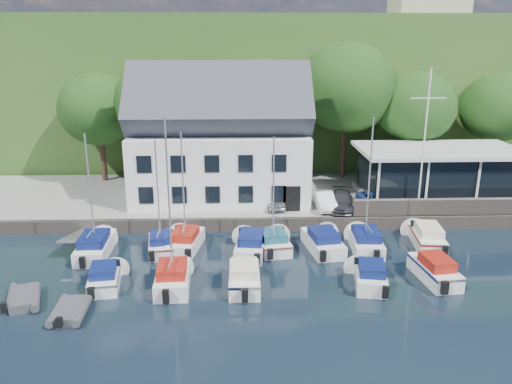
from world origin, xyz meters
TOP-DOWN VIEW (x-y plane):
  - ground at (0.00, 0.00)m, footprint 180.00×180.00m
  - quay at (0.00, 17.50)m, footprint 60.00×13.00m
  - quay_face at (0.00, 11.00)m, footprint 60.00×0.30m
  - hillside at (0.00, 62.00)m, footprint 160.00×75.00m
  - field_patch at (8.00, 70.00)m, footprint 50.00×30.00m
  - harbor_building at (-7.00, 16.50)m, footprint 14.40×8.20m
  - club_pavilion at (11.00, 16.00)m, footprint 13.20×7.20m
  - seawall at (12.00, 11.40)m, footprint 18.00×0.50m
  - gangway at (-16.50, 9.00)m, footprint 1.20×6.00m
  - car_silver at (-2.76, 13.50)m, footprint 1.72×3.62m
  - car_white at (1.12, 13.16)m, footprint 1.53×3.95m
  - car_dgrey at (2.43, 13.00)m, footprint 2.57×4.58m
  - car_blue at (5.22, 13.40)m, footprint 2.09×3.64m
  - flagpole at (8.26, 12.41)m, footprint 2.57×0.20m
  - tree_0 at (-18.07, 22.04)m, footprint 7.22×7.22m
  - tree_1 at (-12.66, 21.35)m, footprint 7.89×7.89m
  - tree_2 at (-3.61, 22.31)m, footprint 8.13×8.13m
  - tree_3 at (4.42, 22.55)m, footprint 9.19×9.19m
  - tree_4 at (10.60, 21.54)m, footprint 7.33×7.33m
  - tree_5 at (18.95, 22.70)m, footprint 7.14×7.14m
  - boat_r1_0 at (-15.01, 7.21)m, footprint 2.33×6.75m
  - boat_r1_1 at (-10.75, 7.42)m, footprint 2.47×5.17m
  - boat_r1_2 at (-9.15, 7.85)m, footprint 2.88×6.00m
  - boat_r1_3 at (-4.74, 7.08)m, footprint 2.78×6.41m
  - boat_r1_4 at (-3.26, 7.51)m, footprint 2.83×5.32m
  - boat_r1_5 at (0.10, 7.38)m, footprint 3.04×6.30m
  - boat_r1_6 at (2.99, 7.43)m, footprint 2.44×6.31m
  - boat_r1_7 at (7.40, 8.00)m, footprint 2.72×6.63m
  - boat_r2_0 at (-13.25, 2.65)m, footprint 2.44×5.09m
  - boat_r2_1 at (-9.32, 2.37)m, footprint 2.32×5.79m
  - boat_r2_2 at (-5.25, 2.23)m, footprint 1.90×5.38m
  - boat_r2_3 at (2.02, 2.28)m, footprint 2.69×5.33m
  - boat_r2_4 at (5.94, 2.76)m, footprint 2.45×5.82m
  - dinghy_0 at (-17.14, 0.88)m, footprint 2.67×3.42m
  - dinghy_1 at (-14.22, -0.57)m, footprint 1.92×3.05m

SIDE VIEW (x-z plane):
  - ground at x=0.00m, z-range 0.00..0.00m
  - gangway at x=-16.50m, z-range -0.70..0.70m
  - dinghy_1 at x=-14.22m, z-range 0.00..0.69m
  - dinghy_0 at x=-17.14m, z-range 0.00..0.70m
  - quay at x=0.00m, z-range 0.00..1.00m
  - quay_face at x=0.00m, z-range 0.00..1.00m
  - boat_r2_0 at x=-13.25m, z-range 0.00..1.34m
  - boat_r2_3 at x=2.02m, z-range 0.00..1.41m
  - boat_r1_5 at x=0.10m, z-range 0.00..1.47m
  - boat_r1_3 at x=-4.74m, z-range 0.00..1.48m
  - boat_r1_7 at x=7.40m, z-range 0.00..1.50m
  - boat_r2_2 at x=-5.25m, z-range 0.00..1.53m
  - boat_r2_4 at x=5.94m, z-range 0.00..1.55m
  - car_blue at x=5.22m, z-range 1.00..2.17m
  - car_silver at x=-2.76m, z-range 1.00..2.20m
  - seawall at x=12.00m, z-range 1.00..2.20m
  - car_dgrey at x=2.43m, z-range 1.00..2.25m
  - car_white at x=1.12m, z-range 1.00..2.28m
  - club_pavilion at x=11.00m, z-range 1.00..5.10m
  - boat_r1_1 at x=-10.75m, z-range 0.00..8.21m
  - boat_r1_4 at x=-3.26m, z-range 0.00..8.48m
  - boat_r1_2 at x=-9.15m, z-range 0.00..8.81m
  - boat_r1_6 at x=2.99m, z-range 0.00..8.85m
  - boat_r1_0 at x=-15.01m, z-range 0.00..8.92m
  - boat_r2_1 at x=-9.32m, z-range 0.00..9.36m
  - harbor_building at x=-7.00m, z-range 1.00..9.70m
  - tree_5 at x=18.95m, z-range 1.00..10.75m
  - tree_0 at x=-18.07m, z-range 1.00..10.87m
  - tree_4 at x=10.60m, z-range 1.00..11.02m
  - flagpole at x=8.26m, z-range 1.00..11.69m
  - tree_1 at x=-12.66m, z-range 1.00..11.79m
  - tree_2 at x=-3.61m, z-range 1.00..12.12m
  - tree_3 at x=4.42m, z-range 1.00..13.56m
  - hillside at x=0.00m, z-range 0.00..16.00m
  - field_patch at x=8.00m, z-range 16.00..16.30m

